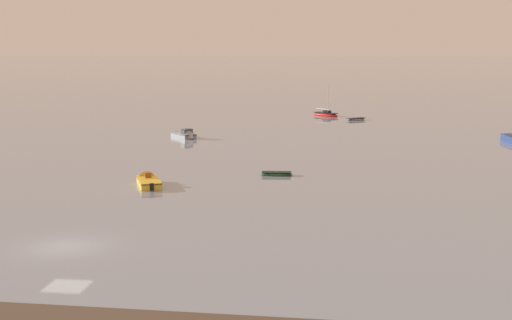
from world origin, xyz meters
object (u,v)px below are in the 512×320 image
Objects in this scene: rowboat_moored_0 at (356,119)px; rowboat_moored_2 at (277,174)px; motorboat_moored_4 at (186,136)px; sailboat_moored_2 at (326,114)px; motorboat_moored_3 at (148,182)px.

rowboat_moored_2 is (-6.27, -46.81, -0.01)m from rowboat_moored_0.
rowboat_moored_0 is 0.70× the size of motorboat_moored_4.
sailboat_moored_2 reaches higher than rowboat_moored_2.
motorboat_moored_3 is 1.14× the size of motorboat_moored_4.
motorboat_moored_3 reaches higher than rowboat_moored_2.
sailboat_moored_2 is at bearing -96.65° from rowboat_moored_2.
motorboat_moored_3 is 29.71m from motorboat_moored_4.
motorboat_moored_4 reaches higher than rowboat_moored_2.
sailboat_moored_2 reaches higher than rowboat_moored_0.
rowboat_moored_0 is 0.59× the size of sailboat_moored_2.
sailboat_moored_2 is at bearing 110.31° from motorboat_moored_4.
rowboat_moored_0 is 0.61× the size of motorboat_moored_3.
motorboat_moored_4 reaches higher than motorboat_moored_3.
rowboat_moored_0 is at bearing -40.54° from motorboat_moored_3.
motorboat_moored_3 is at bearing -144.95° from rowboat_moored_0.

